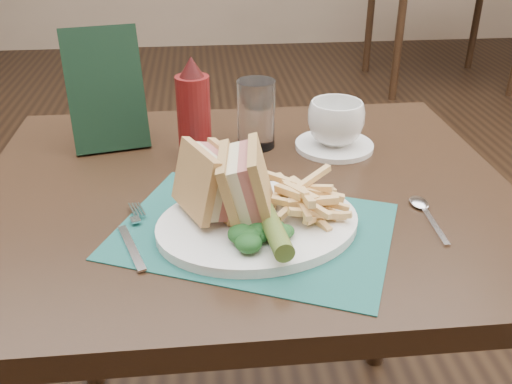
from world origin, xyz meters
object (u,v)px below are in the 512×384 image
at_px(check_presenter, 106,90).
at_px(table_main, 247,351).
at_px(drinking_glass, 256,114).
at_px(saucer, 334,146).
at_px(placemat, 254,230).
at_px(plate, 258,224).
at_px(sandwich_half_b, 232,184).
at_px(sandwich_half_a, 195,184).
at_px(ketchup_bottle, 193,107).
at_px(table_bg_right, 441,27).
at_px(coffee_cup, 336,123).

bearing_deg(check_presenter, table_main, -51.20).
distance_m(drinking_glass, check_presenter, 0.28).
relative_size(table_main, saucer, 6.00).
xyz_separation_m(table_main, placemat, (0.00, -0.15, 0.38)).
xyz_separation_m(placemat, plate, (0.01, 0.00, 0.01)).
height_order(table_main, sandwich_half_b, sandwich_half_b).
xyz_separation_m(sandwich_half_a, ketchup_bottle, (-0.00, 0.26, 0.02)).
height_order(table_main, check_presenter, check_presenter).
bearing_deg(table_main, ketchup_bottle, 120.99).
relative_size(sandwich_half_a, sandwich_half_b, 0.94).
relative_size(table_bg_right, sandwich_half_a, 8.45).
distance_m(sandwich_half_a, sandwich_half_b, 0.05).
bearing_deg(plate, coffee_cup, 45.20).
height_order(sandwich_half_a, ketchup_bottle, ketchup_bottle).
distance_m(table_main, sandwich_half_b, 0.47).
distance_m(sandwich_half_b, coffee_cup, 0.35).
height_order(table_bg_right, sandwich_half_a, sandwich_half_a).
distance_m(placemat, check_presenter, 0.43).
xyz_separation_m(coffee_cup, drinking_glass, (-0.15, 0.03, 0.01)).
bearing_deg(table_main, drinking_glass, 77.90).
height_order(placemat, plate, plate).
relative_size(placemat, saucer, 2.60).
distance_m(placemat, sandwich_half_a, 0.11).
relative_size(sandwich_half_a, ketchup_bottle, 0.57).
distance_m(placemat, coffee_cup, 0.34).
distance_m(sandwich_half_b, ketchup_bottle, 0.28).
xyz_separation_m(table_main, ketchup_bottle, (-0.08, 0.14, 0.47)).
xyz_separation_m(table_bg_right, check_presenter, (-1.77, -2.63, 0.49)).
bearing_deg(sandwich_half_b, check_presenter, 129.11).
bearing_deg(sandwich_half_a, coffee_cup, 20.24).
distance_m(plate, coffee_cup, 0.33).
bearing_deg(saucer, placemat, -122.92).
relative_size(sandwich_half_a, saucer, 0.71).
height_order(placemat, sandwich_half_b, sandwich_half_b).
distance_m(sandwich_half_a, ketchup_bottle, 0.26).
bearing_deg(coffee_cup, placemat, -122.92).
height_order(placemat, saucer, saucer).
distance_m(coffee_cup, check_presenter, 0.44).
xyz_separation_m(sandwich_half_b, coffee_cup, (0.21, 0.27, -0.02)).
bearing_deg(table_bg_right, drinking_glass, -119.32).
relative_size(table_bg_right, saucer, 6.00).
bearing_deg(ketchup_bottle, saucer, 0.09).
bearing_deg(sandwich_half_a, ketchup_bottle, 65.82).
height_order(drinking_glass, ketchup_bottle, ketchup_bottle).
bearing_deg(ketchup_bottle, sandwich_half_a, -89.90).
height_order(sandwich_half_a, saucer, sandwich_half_a).
relative_size(table_bg_right, placemat, 2.31).
bearing_deg(check_presenter, sandwich_half_a, -75.48).
bearing_deg(drinking_glass, coffee_cup, -10.03).
bearing_deg(saucer, table_bg_right, 63.40).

